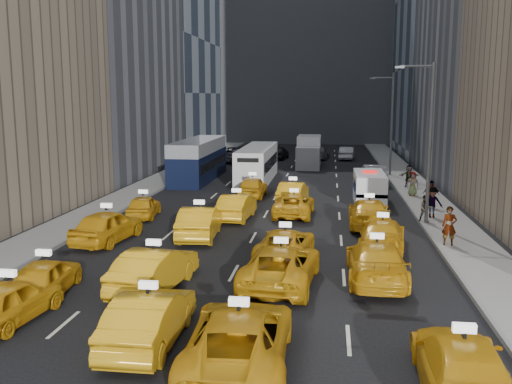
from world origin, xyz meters
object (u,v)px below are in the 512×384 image
(taxi_3, at_px, (462,366))
(double_decker, at_px, (199,160))
(pedestrian_0, at_px, (449,226))
(taxi_0, at_px, (10,301))
(nypd_van, at_px, (369,188))
(city_bus, at_px, (257,164))
(taxi_2, at_px, (239,338))
(taxi_1, at_px, (149,318))
(box_truck, at_px, (309,152))

(taxi_3, distance_m, double_decker, 37.78)
(taxi_3, xyz_separation_m, pedestrian_0, (2.45, 14.00, 0.34))
(taxi_0, distance_m, nypd_van, 26.04)
(taxi_3, bearing_deg, city_bus, -72.39)
(taxi_2, relative_size, nypd_van, 1.11)
(taxi_3, relative_size, nypd_van, 0.99)
(taxi_1, bearing_deg, nypd_van, -108.63)
(nypd_van, bearing_deg, taxi_1, -107.78)
(double_decker, bearing_deg, box_truck, 43.17)
(double_decker, height_order, box_truck, double_decker)
(taxi_2, bearing_deg, taxi_0, -16.62)
(taxi_0, height_order, pedestrian_0, pedestrian_0)
(nypd_van, bearing_deg, taxi_2, -100.88)
(nypd_van, height_order, pedestrian_0, nypd_van)
(taxi_0, bearing_deg, pedestrian_0, -138.27)
(taxi_0, relative_size, taxi_3, 0.81)
(taxi_3, height_order, double_decker, double_decker)
(taxi_2, relative_size, taxi_3, 1.13)
(taxi_1, bearing_deg, taxi_0, -11.27)
(taxi_2, xyz_separation_m, taxi_3, (5.60, -0.75, -0.06))
(double_decker, xyz_separation_m, pedestrian_0, (17.01, -20.85, -0.60))
(taxi_0, xyz_separation_m, pedestrian_0, (15.83, 11.20, 0.38))
(taxi_0, xyz_separation_m, city_bus, (3.99, 31.76, 0.74))
(taxi_0, xyz_separation_m, taxi_2, (7.78, -2.05, 0.09))
(nypd_van, relative_size, box_truck, 0.74)
(taxi_0, relative_size, nypd_van, 0.81)
(double_decker, height_order, city_bus, double_decker)
(taxi_0, bearing_deg, taxi_3, 174.63)
(nypd_van, relative_size, pedestrian_0, 2.76)
(box_truck, bearing_deg, city_bus, -115.89)
(taxi_3, height_order, box_truck, box_truck)
(taxi_2, height_order, double_decker, double_decker)
(taxi_2, bearing_deg, pedestrian_0, -123.15)
(taxi_3, xyz_separation_m, nypd_van, (-0.55, 25.46, 0.26))
(taxi_2, relative_size, city_bus, 0.50)
(city_bus, distance_m, box_truck, 11.23)
(taxi_2, bearing_deg, box_truck, -92.14)
(taxi_2, relative_size, double_decker, 0.49)
(nypd_van, bearing_deg, pedestrian_0, -74.64)
(taxi_2, xyz_separation_m, city_bus, (-3.79, 33.81, 0.65))
(pedestrian_0, bearing_deg, double_decker, 139.22)
(nypd_van, xyz_separation_m, city_bus, (-8.83, 9.10, 0.45))
(box_truck, distance_m, pedestrian_0, 32.03)
(nypd_van, relative_size, double_decker, 0.44)
(taxi_0, bearing_deg, taxi_1, 175.38)
(taxi_3, bearing_deg, pedestrian_0, -97.52)
(taxi_2, distance_m, nypd_van, 25.22)
(taxi_1, height_order, city_bus, city_bus)
(city_bus, relative_size, box_truck, 1.64)
(pedestrian_0, bearing_deg, nypd_van, 114.72)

